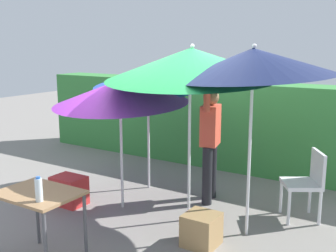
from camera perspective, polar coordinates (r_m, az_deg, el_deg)
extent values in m
plane|color=gray|center=(5.71, -1.64, -11.40)|extent=(24.00, 24.00, 0.00)
cube|color=#38843D|center=(7.50, 8.50, 0.19)|extent=(8.00, 0.70, 1.54)
cylinder|color=silver|center=(5.09, 2.96, -3.56)|extent=(0.04, 0.04, 1.80)
cone|color=green|center=(4.92, 3.23, 8.67)|extent=(2.08, 2.09, 0.52)
sphere|color=silver|center=(4.91, 3.39, 11.01)|extent=(0.05, 0.05, 0.05)
cylinder|color=silver|center=(6.29, -2.71, -1.73)|extent=(0.04, 0.04, 1.57)
cone|color=blue|center=(6.15, -2.66, 6.75)|extent=(1.68, 1.68, 0.50)
sphere|color=silver|center=(6.13, -2.55, 8.29)|extent=(0.05, 0.05, 0.05)
cylinder|color=silver|center=(5.57, -6.45, -4.20)|extent=(0.04, 0.04, 1.44)
cone|color=purple|center=(5.40, -6.57, 4.77)|extent=(1.78, 1.80, 0.43)
sphere|color=silver|center=(5.37, -6.54, 6.62)|extent=(0.05, 0.05, 0.05)
cylinder|color=silver|center=(4.78, 11.20, -4.43)|extent=(0.04, 0.04, 1.85)
cone|color=#19234C|center=(4.60, 11.75, 8.61)|extent=(1.79, 1.79, 0.47)
sphere|color=silver|center=(4.58, 11.87, 10.79)|extent=(0.05, 0.05, 0.05)
cylinder|color=black|center=(5.76, 5.44, -6.90)|extent=(0.14, 0.14, 0.82)
cylinder|color=black|center=(6.02, 6.08, -6.10)|extent=(0.14, 0.14, 0.82)
cube|color=#E04C38|center=(5.71, 5.91, 0.12)|extent=(0.30, 0.40, 0.56)
sphere|color=#8C6647|center=(5.65, 5.99, 4.00)|extent=(0.22, 0.22, 0.22)
cylinder|color=#E04C38|center=(5.42, 5.45, 4.86)|extent=(0.11, 0.11, 0.56)
cylinder|color=#8C6647|center=(5.94, 6.42, 0.33)|extent=(0.11, 0.11, 0.52)
cylinder|color=silver|center=(5.71, 15.38, -9.43)|extent=(0.04, 0.04, 0.44)
cylinder|color=silver|center=(5.37, 16.41, -10.85)|extent=(0.04, 0.04, 0.44)
cylinder|color=silver|center=(5.82, 19.05, -9.26)|extent=(0.04, 0.04, 0.44)
cylinder|color=silver|center=(5.48, 20.30, -10.63)|extent=(0.04, 0.04, 0.44)
cube|color=silver|center=(5.51, 17.94, -7.65)|extent=(0.61, 0.61, 0.05)
cube|color=silver|center=(5.51, 20.07, -5.35)|extent=(0.26, 0.40, 0.40)
cube|color=red|center=(5.96, -13.53, -8.67)|extent=(0.45, 0.34, 0.40)
cube|color=#9E7A4C|center=(4.71, 4.65, -14.12)|extent=(0.36, 0.37, 0.36)
cylinder|color=#4C4C51|center=(4.40, -11.38, -13.62)|extent=(0.04, 0.04, 0.73)
cylinder|color=#4C4C51|center=(4.89, -17.65, -11.34)|extent=(0.04, 0.04, 0.73)
cylinder|color=#4C4C51|center=(4.08, -16.59, -15.97)|extent=(0.04, 0.04, 0.73)
cube|color=#99724C|center=(4.34, -17.46, -8.89)|extent=(0.80, 0.60, 0.03)
cylinder|color=silver|center=(4.05, -17.47, -8.46)|extent=(0.07, 0.07, 0.22)
cylinder|color=#2D60B7|center=(4.02, -17.57, -6.85)|extent=(0.04, 0.04, 0.02)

